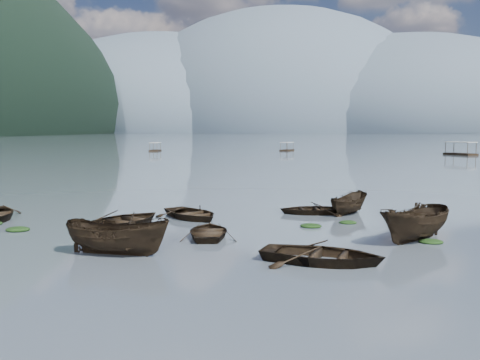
# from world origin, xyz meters

# --- Properties ---
(ground_plane) EXTENTS (2400.00, 2400.00, 0.00)m
(ground_plane) POSITION_xyz_m (0.00, 0.00, 0.00)
(ground_plane) COLOR #4E5862
(haze_mtn_a) EXTENTS (520.00, 520.00, 280.00)m
(haze_mtn_a) POSITION_xyz_m (-260.00, 900.00, 0.00)
(haze_mtn_a) COLOR #475666
(haze_mtn_a) RESTS_ON ground
(haze_mtn_b) EXTENTS (520.00, 520.00, 340.00)m
(haze_mtn_b) POSITION_xyz_m (-60.00, 900.00, 0.00)
(haze_mtn_b) COLOR #475666
(haze_mtn_b) RESTS_ON ground
(haze_mtn_c) EXTENTS (520.00, 520.00, 260.00)m
(haze_mtn_c) POSITION_xyz_m (140.00, 900.00, 0.00)
(haze_mtn_c) COLOR #475666
(haze_mtn_c) RESTS_ON ground
(rowboat_1) EXTENTS (5.30, 6.01, 1.03)m
(rowboat_1) POSITION_xyz_m (-5.30, 6.18, 0.00)
(rowboat_1) COLOR black
(rowboat_1) RESTS_ON ground
(rowboat_2) EXTENTS (4.72, 2.17, 1.77)m
(rowboat_2) POSITION_xyz_m (-3.34, 0.07, 0.00)
(rowboat_2) COLOR black
(rowboat_2) RESTS_ON ground
(rowboat_3) EXTENTS (3.40, 4.30, 0.80)m
(rowboat_3) POSITION_xyz_m (-0.38, 4.35, 0.00)
(rowboat_3) COLOR black
(rowboat_3) RESTS_ON ground
(rowboat_4) EXTENTS (5.41, 4.37, 0.99)m
(rowboat_4) POSITION_xyz_m (4.97, -0.06, 0.00)
(rowboat_4) COLOR black
(rowboat_4) RESTS_ON ground
(rowboat_5) EXTENTS (4.54, 5.00, 1.90)m
(rowboat_5) POSITION_xyz_m (9.25, 4.60, 0.00)
(rowboat_5) COLOR black
(rowboat_5) RESTS_ON ground
(rowboat_6) EXTENTS (5.42, 5.44, 0.93)m
(rowboat_6) POSITION_xyz_m (-2.44, 9.28, 0.00)
(rowboat_6) COLOR black
(rowboat_6) RESTS_ON ground
(rowboat_7) EXTENTS (4.63, 3.69, 0.86)m
(rowboat_7) POSITION_xyz_m (4.52, 12.09, 0.00)
(rowboat_7) COLOR black
(rowboat_7) RESTS_ON ground
(rowboat_8) EXTENTS (3.05, 4.07, 1.48)m
(rowboat_8) POSITION_xyz_m (6.65, 12.31, 0.00)
(rowboat_8) COLOR black
(rowboat_8) RESTS_ON ground
(weed_clump_0) EXTENTS (1.23, 1.00, 0.27)m
(weed_clump_0) POSITION_xyz_m (-10.25, 4.24, 0.00)
(weed_clump_0) COLOR black
(weed_clump_0) RESTS_ON ground
(weed_clump_1) EXTENTS (0.98, 0.79, 0.22)m
(weed_clump_1) POSITION_xyz_m (-6.62, 7.02, 0.00)
(weed_clump_1) COLOR black
(weed_clump_1) RESTS_ON ground
(weed_clump_2) EXTENTS (1.19, 0.95, 0.26)m
(weed_clump_2) POSITION_xyz_m (-3.26, 2.19, 0.00)
(weed_clump_2) COLOR black
(weed_clump_2) RESTS_ON ground
(weed_clump_3) EXTENTS (0.96, 0.81, 0.21)m
(weed_clump_3) POSITION_xyz_m (6.43, 8.89, 0.00)
(weed_clump_3) COLOR black
(weed_clump_3) RESTS_ON ground
(weed_clump_4) EXTENTS (1.10, 0.87, 0.23)m
(weed_clump_4) POSITION_xyz_m (9.88, 4.30, 0.00)
(weed_clump_4) COLOR black
(weed_clump_4) RESTS_ON ground
(weed_clump_6) EXTENTS (1.06, 0.89, 0.22)m
(weed_clump_6) POSITION_xyz_m (-2.78, 10.22, 0.00)
(weed_clump_6) COLOR black
(weed_clump_6) RESTS_ON ground
(weed_clump_7) EXTENTS (1.14, 0.91, 0.25)m
(weed_clump_7) POSITION_xyz_m (4.44, 7.46, 0.00)
(weed_clump_7) COLOR black
(weed_clump_7) RESTS_ON ground
(pontoon_left) EXTENTS (2.67, 5.31, 1.96)m
(pontoon_left) POSITION_xyz_m (-33.14, 100.55, 0.00)
(pontoon_left) COLOR black
(pontoon_left) RESTS_ON ground
(pontoon_centre) EXTENTS (3.41, 5.48, 1.96)m
(pontoon_centre) POSITION_xyz_m (-2.68, 107.22, 0.00)
(pontoon_centre) COLOR black
(pontoon_centre) RESTS_ON ground
(pontoon_right) EXTENTS (5.80, 7.05, 2.53)m
(pontoon_right) POSITION_xyz_m (32.78, 91.10, 0.00)
(pontoon_right) COLOR black
(pontoon_right) RESTS_ON ground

